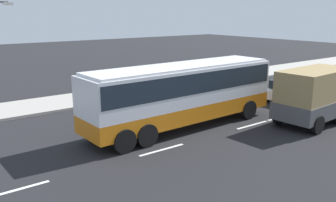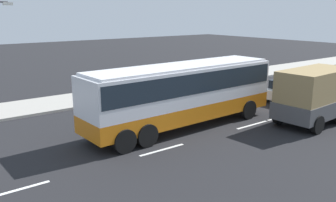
{
  "view_description": "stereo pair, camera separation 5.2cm",
  "coord_description": "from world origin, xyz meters",
  "px_view_note": "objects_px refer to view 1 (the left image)",
  "views": [
    {
      "loc": [
        -10.33,
        -14.64,
        6.05
      ],
      "look_at": [
        0.78,
        0.13,
        1.48
      ],
      "focal_mm": 38.72,
      "sensor_mm": 36.0,
      "label": 1
    },
    {
      "loc": [
        -10.37,
        -14.61,
        6.05
      ],
      "look_at": [
        0.78,
        0.13,
        1.48
      ],
      "focal_mm": 38.72,
      "sensor_mm": 36.0,
      "label": 2
    }
  ],
  "objects_px": {
    "cargo_truck": "(323,93)",
    "car_white_minivan": "(291,90)",
    "pedestrian_near_curb": "(192,75)",
    "coach_bus": "(183,89)"
  },
  "relations": [
    {
      "from": "cargo_truck",
      "to": "car_white_minivan",
      "type": "relative_size",
      "value": 1.71
    },
    {
      "from": "pedestrian_near_curb",
      "to": "coach_bus",
      "type": "bearing_deg",
      "value": 9.81
    },
    {
      "from": "coach_bus",
      "to": "pedestrian_near_curb",
      "type": "distance_m",
      "value": 10.4
    },
    {
      "from": "coach_bus",
      "to": "cargo_truck",
      "type": "bearing_deg",
      "value": -28.99
    },
    {
      "from": "coach_bus",
      "to": "cargo_truck",
      "type": "height_order",
      "value": "coach_bus"
    },
    {
      "from": "coach_bus",
      "to": "pedestrian_near_curb",
      "type": "xyz_separation_m",
      "value": [
        7.12,
        7.52,
        -1.03
      ]
    },
    {
      "from": "car_white_minivan",
      "to": "pedestrian_near_curb",
      "type": "relative_size",
      "value": 2.66
    },
    {
      "from": "coach_bus",
      "to": "car_white_minivan",
      "type": "bearing_deg",
      "value": -1.41
    },
    {
      "from": "car_white_minivan",
      "to": "coach_bus",
      "type": "bearing_deg",
      "value": 178.12
    },
    {
      "from": "car_white_minivan",
      "to": "pedestrian_near_curb",
      "type": "bearing_deg",
      "value": 107.04
    }
  ]
}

